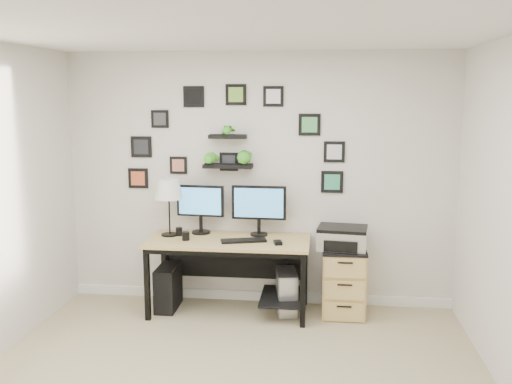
# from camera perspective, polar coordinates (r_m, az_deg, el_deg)

# --- Properties ---
(room) EXTENTS (4.00, 4.00, 4.00)m
(room) POSITION_cam_1_polar(r_m,az_deg,el_deg) (6.17, 0.21, -10.33)
(room) COLOR tan
(room) RESTS_ON ground
(desk) EXTENTS (1.60, 0.70, 0.75)m
(desk) POSITION_cam_1_polar(r_m,az_deg,el_deg) (5.72, -2.33, -5.91)
(desk) COLOR tan
(desk) RESTS_ON ground
(monitor_left) EXTENTS (0.49, 0.21, 0.50)m
(monitor_left) POSITION_cam_1_polar(r_m,az_deg,el_deg) (5.87, -5.58, -1.35)
(monitor_left) COLOR black
(monitor_left) RESTS_ON desk
(monitor_right) EXTENTS (0.55, 0.18, 0.51)m
(monitor_right) POSITION_cam_1_polar(r_m,az_deg,el_deg) (5.76, 0.29, -1.42)
(monitor_right) COLOR black
(monitor_right) RESTS_ON desk
(keyboard) EXTENTS (0.46, 0.26, 0.02)m
(keyboard) POSITION_cam_1_polar(r_m,az_deg,el_deg) (5.58, -1.26, -4.88)
(keyboard) COLOR black
(keyboard) RESTS_ON desk
(mouse) EXTENTS (0.10, 0.12, 0.03)m
(mouse) POSITION_cam_1_polar(r_m,az_deg,el_deg) (5.49, 2.20, -5.07)
(mouse) COLOR black
(mouse) RESTS_ON desk
(table_lamp) EXTENTS (0.28, 0.28, 0.58)m
(table_lamp) POSITION_cam_1_polar(r_m,az_deg,el_deg) (5.80, -8.72, 0.15)
(table_lamp) COLOR black
(table_lamp) RESTS_ON desk
(mug) EXTENTS (0.07, 0.07, 0.08)m
(mug) POSITION_cam_1_polar(r_m,az_deg,el_deg) (5.67, -7.04, -4.39)
(mug) COLOR black
(mug) RESTS_ON desk
(pen_cup) EXTENTS (0.07, 0.07, 0.09)m
(pen_cup) POSITION_cam_1_polar(r_m,az_deg,el_deg) (5.86, -7.71, -3.94)
(pen_cup) COLOR black
(pen_cup) RESTS_ON desk
(pc_tower_black) EXTENTS (0.20, 0.44, 0.44)m
(pc_tower_black) POSITION_cam_1_polar(r_m,az_deg,el_deg) (5.98, -8.78, -9.40)
(pc_tower_black) COLOR black
(pc_tower_black) RESTS_ON ground
(pc_tower_grey) EXTENTS (0.25, 0.45, 0.43)m
(pc_tower_grey) POSITION_cam_1_polar(r_m,az_deg,el_deg) (5.82, 3.07, -9.92)
(pc_tower_grey) COLOR gray
(pc_tower_grey) RESTS_ON ground
(file_cabinet) EXTENTS (0.43, 0.53, 0.67)m
(file_cabinet) POSITION_cam_1_polar(r_m,az_deg,el_deg) (5.80, 8.75, -8.80)
(file_cabinet) COLOR tan
(file_cabinet) RESTS_ON ground
(printer) EXTENTS (0.51, 0.43, 0.21)m
(printer) POSITION_cam_1_polar(r_m,az_deg,el_deg) (5.68, 8.63, -4.54)
(printer) COLOR silver
(printer) RESTS_ON file_cabinet
(wall_decor) EXTENTS (2.26, 0.18, 1.09)m
(wall_decor) POSITION_cam_1_polar(r_m,az_deg,el_deg) (5.81, -2.61, 4.77)
(wall_decor) COLOR black
(wall_decor) RESTS_ON ground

